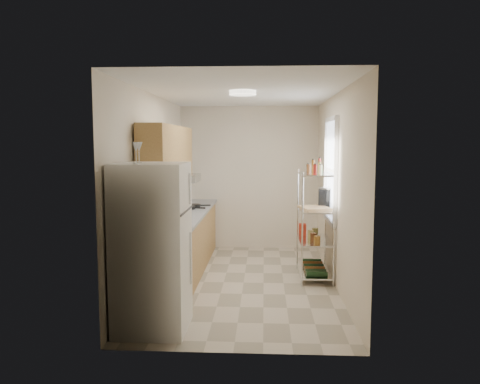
% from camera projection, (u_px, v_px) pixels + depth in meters
% --- Properties ---
extents(room, '(2.52, 4.42, 2.62)m').
position_uv_depth(room, '(244.00, 190.00, 6.37)').
color(room, beige).
rests_on(room, ground).
extents(counter_run, '(0.63, 3.51, 0.90)m').
position_uv_depth(counter_run, '(183.00, 243.00, 6.95)').
color(counter_run, tan).
rests_on(counter_run, ground).
extents(upper_cabinets, '(0.33, 2.20, 0.72)m').
position_uv_depth(upper_cabinets, '(168.00, 152.00, 6.48)').
color(upper_cabinets, tan).
rests_on(upper_cabinets, room).
extents(range_hood, '(0.50, 0.60, 0.12)m').
position_uv_depth(range_hood, '(182.00, 178.00, 7.31)').
color(range_hood, '#B7BABC').
rests_on(range_hood, room).
extents(window, '(0.06, 1.00, 1.46)m').
position_uv_depth(window, '(331.00, 170.00, 6.63)').
color(window, white).
rests_on(window, room).
extents(bakers_rack, '(0.45, 0.90, 1.73)m').
position_uv_depth(bakers_rack, '(315.00, 202.00, 6.64)').
color(bakers_rack, silver).
rests_on(bakers_rack, ground).
extents(ceiling_dome, '(0.34, 0.34, 0.05)m').
position_uv_depth(ceiling_dome, '(243.00, 93.00, 5.94)').
color(ceiling_dome, white).
rests_on(ceiling_dome, room).
extents(refrigerator, '(0.71, 0.71, 1.74)m').
position_uv_depth(refrigerator, '(152.00, 247.00, 4.81)').
color(refrigerator, white).
rests_on(refrigerator, ground).
extents(wine_glass_a, '(0.07, 0.07, 0.21)m').
position_uv_depth(wine_glass_a, '(136.00, 153.00, 4.57)').
color(wine_glass_a, silver).
rests_on(wine_glass_a, refrigerator).
extents(wine_glass_b, '(0.07, 0.07, 0.21)m').
position_uv_depth(wine_glass_b, '(139.00, 153.00, 4.67)').
color(wine_glass_b, silver).
rests_on(wine_glass_b, refrigerator).
extents(rice_cooker, '(0.28, 0.28, 0.22)m').
position_uv_depth(rice_cooker, '(182.00, 205.00, 7.02)').
color(rice_cooker, white).
rests_on(rice_cooker, counter_run).
extents(frying_pan_large, '(0.33, 0.33, 0.05)m').
position_uv_depth(frying_pan_large, '(187.00, 207.00, 7.37)').
color(frying_pan_large, black).
rests_on(frying_pan_large, counter_run).
extents(frying_pan_small, '(0.24, 0.24, 0.04)m').
position_uv_depth(frying_pan_small, '(194.00, 206.00, 7.60)').
color(frying_pan_small, black).
rests_on(frying_pan_small, counter_run).
extents(cutting_board, '(0.47, 0.54, 0.03)m').
position_uv_depth(cutting_board, '(314.00, 208.00, 6.57)').
color(cutting_board, tan).
rests_on(cutting_board, bakers_rack).
extents(espresso_machine, '(0.19, 0.26, 0.29)m').
position_uv_depth(espresso_machine, '(324.00, 197.00, 6.79)').
color(espresso_machine, black).
rests_on(espresso_machine, bakers_rack).
extents(storage_bag, '(0.10, 0.14, 0.16)m').
position_uv_depth(storage_bag, '(302.00, 229.00, 7.03)').
color(storage_bag, '#B32916').
rests_on(storage_bag, bakers_rack).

